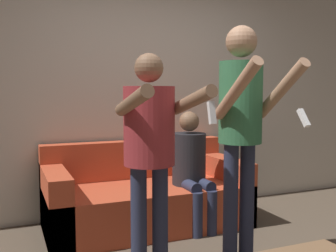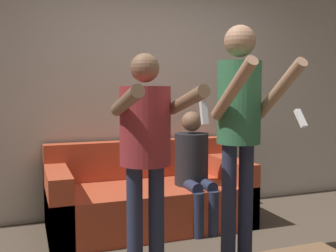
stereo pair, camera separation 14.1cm
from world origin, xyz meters
The scene contains 5 objects.
wall_back centered at (0.00, 1.85, 1.35)m, with size 6.40×0.06×2.70m.
couch centered at (-0.18, 1.37, 0.27)m, with size 1.92×0.90×0.80m.
person_standing_left centered at (-0.53, 0.25, 0.99)m, with size 0.46×0.71×1.57m.
person_standing_right centered at (0.18, 0.25, 1.13)m, with size 0.44×0.67×1.79m.
person_seated centered at (0.22, 1.16, 0.62)m, with size 0.33×0.54×1.12m.
Camera 1 is at (-1.42, -2.20, 1.33)m, focal length 42.00 mm.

